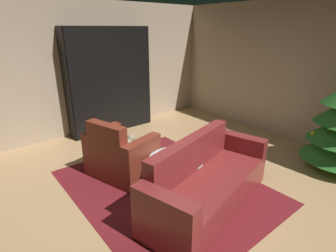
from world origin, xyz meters
The scene contains 10 objects.
ground_plane centered at (0.00, 0.00, 0.00)m, with size 7.18×7.18×0.00m, color tan.
wall_back centered at (0.00, 3.02, 1.33)m, with size 5.85×0.06×2.67m, color tan.
wall_left centered at (-2.90, 0.00, 1.33)m, with size 0.06×6.11×2.67m, color tan.
area_rug centered at (-0.11, -0.12, 0.00)m, with size 2.91×2.30×0.01m, color maroon.
bookshelf_unit centered at (-2.65, 0.52, 1.08)m, with size 0.35×1.83×2.17m.
armchair_red centered at (-0.79, -0.43, 0.32)m, with size 1.12×0.93×0.91m.
couch_red centered at (0.52, 0.05, 0.30)m, with size 1.21×2.14×0.86m.
coffee_table centered at (-0.03, 0.03, 0.41)m, with size 0.77×0.77×0.45m.
book_stack_on_table centered at (-0.08, -0.02, 0.48)m, with size 0.23×0.19×0.07m.
bottle_on_table centered at (0.10, 0.20, 0.57)m, with size 0.08×0.08×0.30m.
Camera 1 is at (2.45, -2.13, 2.14)m, focal length 28.38 mm.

